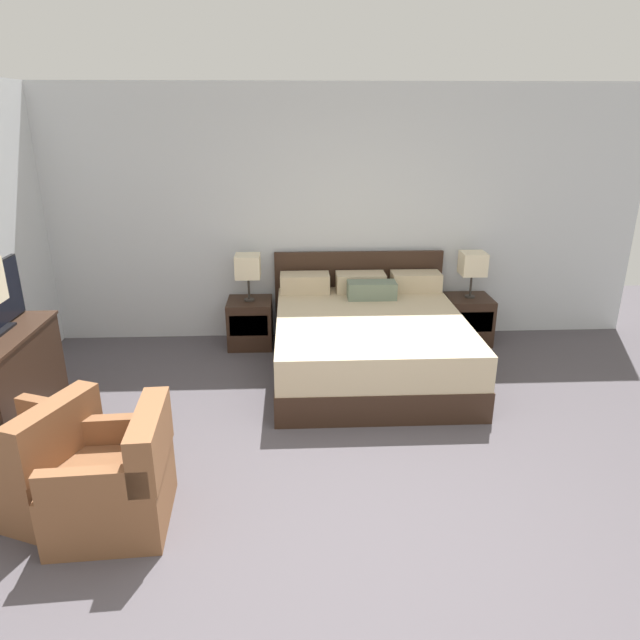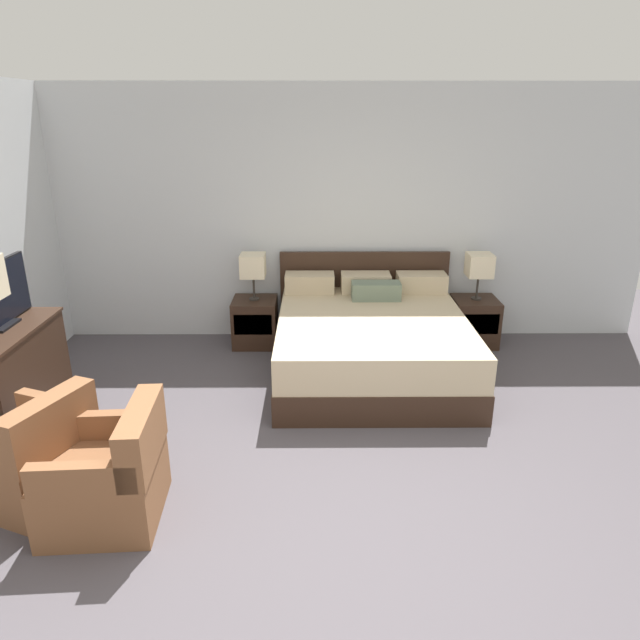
% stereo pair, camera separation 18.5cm
% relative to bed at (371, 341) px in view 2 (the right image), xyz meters
% --- Properties ---
extents(ground_plane, '(10.58, 10.58, 0.00)m').
position_rel_bed_xyz_m(ground_plane, '(-0.42, -2.50, -0.32)').
color(ground_plane, '#4C474C').
extents(wall_back, '(7.08, 0.06, 2.74)m').
position_rel_bed_xyz_m(wall_back, '(-0.42, 1.06, 1.04)').
color(wall_back, silver).
rests_on(wall_back, ground).
extents(bed, '(1.87, 2.08, 0.99)m').
position_rel_bed_xyz_m(bed, '(0.00, 0.00, 0.00)').
color(bed, '#332116').
rests_on(bed, ground).
extents(nightstand_left, '(0.48, 0.46, 0.52)m').
position_rel_bed_xyz_m(nightstand_left, '(-1.21, 0.73, -0.06)').
color(nightstand_left, '#332116').
rests_on(nightstand_left, ground).
extents(nightstand_right, '(0.48, 0.46, 0.52)m').
position_rel_bed_xyz_m(nightstand_right, '(1.21, 0.73, -0.06)').
color(nightstand_right, '#332116').
rests_on(nightstand_right, ground).
extents(table_lamp_left, '(0.26, 0.26, 0.51)m').
position_rel_bed_xyz_m(table_lamp_left, '(-1.21, 0.74, 0.57)').
color(table_lamp_left, '#332D28').
rests_on(table_lamp_left, nightstand_left).
extents(table_lamp_right, '(0.26, 0.26, 0.51)m').
position_rel_bed_xyz_m(table_lamp_right, '(1.21, 0.74, 0.57)').
color(table_lamp_right, '#332D28').
rests_on(table_lamp_right, nightstand_right).
extents(dresser, '(0.57, 1.17, 0.82)m').
position_rel_bed_xyz_m(dresser, '(-3.06, -0.98, 0.10)').
color(dresser, '#332116').
rests_on(dresser, ground).
extents(armchair_by_window, '(0.89, 0.89, 0.76)m').
position_rel_bed_xyz_m(armchair_by_window, '(-2.43, -1.93, -0.04)').
color(armchair_by_window, brown).
rests_on(armchair_by_window, ground).
extents(armchair_companion, '(0.73, 0.72, 0.76)m').
position_rel_bed_xyz_m(armchair_companion, '(-1.83, -2.15, -0.04)').
color(armchair_companion, brown).
rests_on(armchair_companion, ground).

